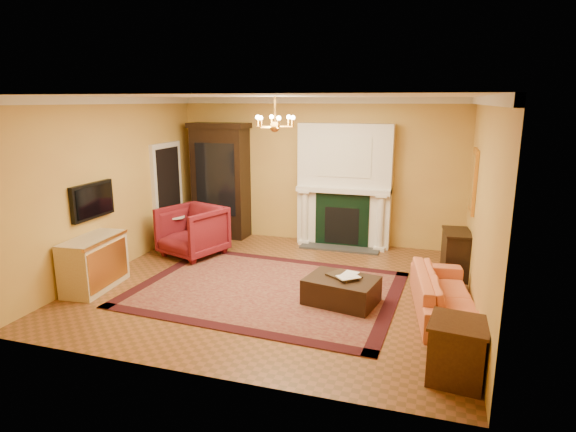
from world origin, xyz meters
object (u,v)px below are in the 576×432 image
at_px(commode, 94,263).
at_px(end_table, 457,353).
at_px(china_cabinet, 221,183).
at_px(pedestal_table, 176,230).
at_px(coral_sofa, 445,287).
at_px(console_table, 455,255).
at_px(leather_ottoman, 341,290).
at_px(wingback_armchair, 192,229).

relative_size(commode, end_table, 1.75).
distance_m(china_cabinet, end_table, 6.66).
relative_size(pedestal_table, coral_sofa, 0.35).
height_order(coral_sofa, end_table, coral_sofa).
bearing_deg(console_table, pedestal_table, 174.61).
relative_size(pedestal_table, console_table, 0.90).
height_order(china_cabinet, leather_ottoman, china_cabinet).
bearing_deg(coral_sofa, wingback_armchair, 66.53).
height_order(pedestal_table, end_table, pedestal_table).
height_order(wingback_armchair, leather_ottoman, wingback_armchair).
height_order(pedestal_table, commode, commode).
distance_m(commode, coral_sofa, 5.38).
xyz_separation_m(wingback_armchair, commode, (-0.69, -1.97, -0.11)).
distance_m(coral_sofa, leather_ottoman, 1.47).
height_order(end_table, console_table, console_table).
bearing_deg(leather_ottoman, china_cabinet, 149.63).
xyz_separation_m(commode, console_table, (5.51, 2.25, -0.03)).
height_order(china_cabinet, console_table, china_cabinet).
bearing_deg(pedestal_table, wingback_armchair, -24.36).
distance_m(china_cabinet, coral_sofa, 5.53).
relative_size(pedestal_table, end_table, 1.09).
distance_m(end_table, leather_ottoman, 2.26).
distance_m(wingback_armchair, pedestal_table, 0.57).
height_order(coral_sofa, console_table, coral_sofa).
height_order(pedestal_table, leather_ottoman, pedestal_table).
bearing_deg(wingback_armchair, commode, -89.39).
xyz_separation_m(end_table, console_table, (0.06, 3.29, 0.07)).
bearing_deg(console_table, leather_ottoman, -140.31).
distance_m(china_cabinet, wingback_armchair, 1.62).
distance_m(wingback_armchair, console_table, 4.83).
bearing_deg(wingback_armchair, china_cabinet, 112.67).
height_order(pedestal_table, console_table, console_table).
xyz_separation_m(console_table, leather_ottoman, (-1.63, -1.67, -0.18)).
bearing_deg(end_table, pedestal_table, 148.37).
bearing_deg(pedestal_table, console_table, 0.57).
distance_m(china_cabinet, pedestal_table, 1.54).
height_order(coral_sofa, leather_ottoman, coral_sofa).
bearing_deg(console_table, coral_sofa, -102.28).
xyz_separation_m(pedestal_table, leather_ottoman, (3.69, -1.61, -0.20)).
xyz_separation_m(china_cabinet, console_table, (4.89, -1.21, -0.80)).
relative_size(coral_sofa, console_table, 2.57).
bearing_deg(console_table, end_table, -97.00).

